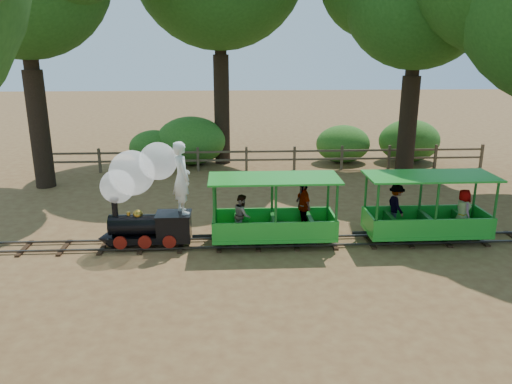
{
  "coord_description": "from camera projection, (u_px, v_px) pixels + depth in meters",
  "views": [
    {
      "loc": [
        -1.69,
        -12.16,
        5.09
      ],
      "look_at": [
        -1.01,
        0.5,
        1.3
      ],
      "focal_mm": 35.0,
      "sensor_mm": 36.0,
      "label": 1
    }
  ],
  "objects": [
    {
      "name": "ground",
      "position": [
        295.0,
        244.0,
        13.18
      ],
      "size": [
        90.0,
        90.0,
        0.0
      ],
      "primitive_type": "plane",
      "color": "olive",
      "rests_on": "ground"
    },
    {
      "name": "track",
      "position": [
        295.0,
        241.0,
        13.16
      ],
      "size": [
        22.0,
        1.0,
        0.1
      ],
      "color": "#3F3D3A",
      "rests_on": "ground"
    },
    {
      "name": "locomotive",
      "position": [
        144.0,
        187.0,
        12.59
      ],
      "size": [
        2.55,
        1.14,
        2.82
      ],
      "color": "black",
      "rests_on": "ground"
    },
    {
      "name": "carriage_front",
      "position": [
        275.0,
        217.0,
        12.96
      ],
      "size": [
        3.32,
        1.36,
        1.73
      ],
      "color": "green",
      "rests_on": "track"
    },
    {
      "name": "carriage_rear",
      "position": [
        425.0,
        214.0,
        13.19
      ],
      "size": [
        3.32,
        1.41,
        1.73
      ],
      "color": "green",
      "rests_on": "track"
    },
    {
      "name": "fence",
      "position": [
        270.0,
        157.0,
        20.67
      ],
      "size": [
        18.1,
        0.1,
        1.0
      ],
      "color": "brown",
      "rests_on": "ground"
    },
    {
      "name": "shrub_west",
      "position": [
        154.0,
        147.0,
        21.61
      ],
      "size": [
        2.18,
        1.68,
        1.51
      ],
      "primitive_type": "ellipsoid",
      "color": "#2D6B1E",
      "rests_on": "ground"
    },
    {
      "name": "shrub_mid_w",
      "position": [
        191.0,
        141.0,
        21.61
      ],
      "size": [
        3.0,
        2.31,
        2.08
      ],
      "primitive_type": "ellipsoid",
      "color": "#2D6B1E",
      "rests_on": "ground"
    },
    {
      "name": "shrub_mid_e",
      "position": [
        343.0,
        144.0,
        22.02
      ],
      "size": [
        2.39,
        1.83,
        1.65
      ],
      "primitive_type": "ellipsoid",
      "color": "#2D6B1E",
      "rests_on": "ground"
    },
    {
      "name": "shrub_east",
      "position": [
        409.0,
        141.0,
        22.14
      ],
      "size": [
        2.71,
        2.09,
        1.88
      ],
      "primitive_type": "ellipsoid",
      "color": "#2D6B1E",
      "rests_on": "ground"
    }
  ]
}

